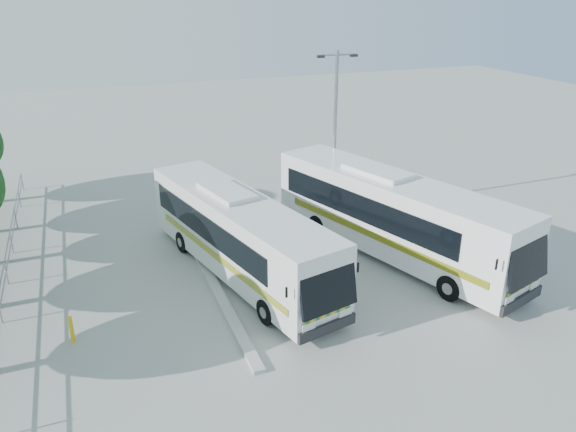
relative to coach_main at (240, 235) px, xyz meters
name	(u,v)px	position (x,y,z in m)	size (l,w,h in m)	color
ground	(267,275)	(0.99, -0.49, -1.79)	(100.00, 100.00, 0.00)	#9A9A95
kerb_divider	(202,262)	(-1.31, 1.51, -1.72)	(0.40, 16.00, 0.15)	#B2B2AD
railing	(7,257)	(-9.01, 3.51, -1.06)	(0.06, 22.00, 1.00)	gray
coach_main	(240,235)	(0.00, 0.00, 0.00)	(5.04, 12.02, 3.27)	silver
coach_adjacent	(393,214)	(6.74, -0.64, 0.14)	(6.24, 12.88, 3.53)	white
lamppost	(335,128)	(6.42, 4.77, 2.78)	(2.03, 0.39, 8.28)	gray
bollard	(72,330)	(-6.66, -2.61, -1.30)	(0.14, 0.14, 0.98)	#EAB20D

